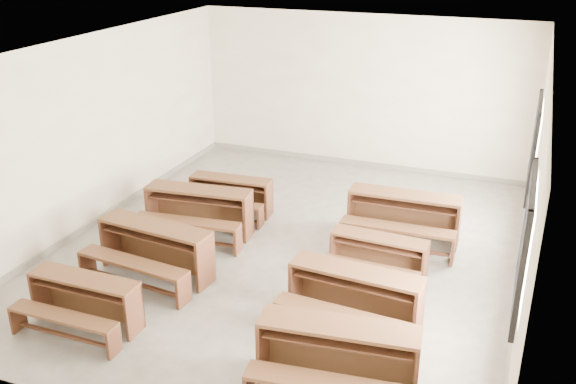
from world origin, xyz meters
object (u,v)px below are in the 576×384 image
at_px(desk_set_1, 154,247).
at_px(desk_set_3, 230,193).
at_px(desk_set_5, 354,294).
at_px(desk_set_6, 378,254).
at_px(desk_set_0, 83,298).
at_px(desk_set_7, 403,214).
at_px(desk_set_2, 198,208).
at_px(desk_set_4, 337,353).

distance_m(desk_set_1, desk_set_3, 2.41).
relative_size(desk_set_5, desk_set_6, 1.22).
relative_size(desk_set_1, desk_set_5, 1.05).
xyz_separation_m(desk_set_0, desk_set_7, (3.32, 3.88, 0.08)).
relative_size(desk_set_0, desk_set_2, 0.80).
relative_size(desk_set_2, desk_set_7, 1.02).
distance_m(desk_set_0, desk_set_3, 3.85).
relative_size(desk_set_1, desk_set_2, 1.00).
bearing_deg(desk_set_6, desk_set_0, -138.63).
height_order(desk_set_6, desk_set_7, desk_set_7).
bearing_deg(desk_set_4, desk_set_3, 122.97).
relative_size(desk_set_4, desk_set_5, 1.06).
xyz_separation_m(desk_set_1, desk_set_5, (3.08, -0.18, -0.01)).
xyz_separation_m(desk_set_1, desk_set_4, (3.25, -1.46, 0.00)).
bearing_deg(desk_set_4, desk_set_0, 173.17).
bearing_deg(desk_set_1, desk_set_7, 43.59).
bearing_deg(desk_set_5, desk_set_2, 156.48).
relative_size(desk_set_3, desk_set_7, 0.84).
relative_size(desk_set_1, desk_set_6, 1.28).
bearing_deg(desk_set_5, desk_set_7, 92.01).
height_order(desk_set_1, desk_set_5, desk_set_1).
bearing_deg(desk_set_0, desk_set_3, 86.91).
relative_size(desk_set_3, desk_set_4, 0.81).
bearing_deg(desk_set_3, desk_set_6, -26.71).
bearing_deg(desk_set_0, desk_set_7, 49.54).
bearing_deg(desk_set_3, desk_set_5, -44.43).
height_order(desk_set_0, desk_set_3, desk_set_0).
bearing_deg(desk_set_2, desk_set_3, 76.24).
height_order(desk_set_4, desk_set_5, desk_set_4).
xyz_separation_m(desk_set_4, desk_set_7, (-0.08, 3.90, 0.01)).
bearing_deg(desk_set_6, desk_set_2, 176.93).
bearing_deg(desk_set_1, desk_set_3, 94.45).
height_order(desk_set_1, desk_set_6, desk_set_1).
bearing_deg(desk_set_2, desk_set_5, -33.69).
relative_size(desk_set_2, desk_set_6, 1.28).
bearing_deg(desk_set_7, desk_set_6, -95.57).
xyz_separation_m(desk_set_3, desk_set_5, (3.01, -2.59, 0.06)).
bearing_deg(desk_set_7, desk_set_2, -164.44).
relative_size(desk_set_0, desk_set_6, 1.03).
bearing_deg(desk_set_5, desk_set_4, -78.44).
bearing_deg(desk_set_7, desk_set_3, 179.19).
bearing_deg(desk_set_4, desk_set_7, 84.66).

